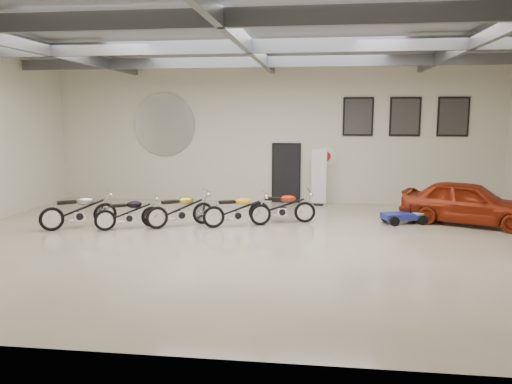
# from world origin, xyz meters

# --- Properties ---
(floor) EXTENTS (16.00, 12.00, 0.01)m
(floor) POSITION_xyz_m (0.00, 0.00, 0.00)
(floor) COLOR #C2B594
(floor) RESTS_ON ground
(ceiling) EXTENTS (16.00, 12.00, 0.01)m
(ceiling) POSITION_xyz_m (0.00, 0.00, 5.00)
(ceiling) COLOR slate
(ceiling) RESTS_ON back_wall
(back_wall) EXTENTS (16.00, 0.02, 5.00)m
(back_wall) POSITION_xyz_m (0.00, 6.00, 2.50)
(back_wall) COLOR beige
(back_wall) RESTS_ON floor
(ceiling_beams) EXTENTS (15.80, 11.80, 0.32)m
(ceiling_beams) POSITION_xyz_m (0.00, 0.00, 4.75)
(ceiling_beams) COLOR #515358
(ceiling_beams) RESTS_ON ceiling
(door) EXTENTS (0.92, 0.08, 2.10)m
(door) POSITION_xyz_m (0.50, 5.95, 1.05)
(door) COLOR black
(door) RESTS_ON back_wall
(logo_plaque) EXTENTS (2.30, 0.06, 1.16)m
(logo_plaque) POSITION_xyz_m (-4.00, 5.95, 2.80)
(logo_plaque) COLOR silver
(logo_plaque) RESTS_ON back_wall
(poster_left) EXTENTS (1.05, 0.08, 1.35)m
(poster_left) POSITION_xyz_m (3.00, 5.96, 3.10)
(poster_left) COLOR black
(poster_left) RESTS_ON back_wall
(poster_mid) EXTENTS (1.05, 0.08, 1.35)m
(poster_mid) POSITION_xyz_m (4.60, 5.96, 3.10)
(poster_mid) COLOR black
(poster_mid) RESTS_ON back_wall
(poster_right) EXTENTS (1.05, 0.08, 1.35)m
(poster_right) POSITION_xyz_m (6.20, 5.96, 3.10)
(poster_right) COLOR black
(poster_right) RESTS_ON back_wall
(oil_sign) EXTENTS (0.72, 0.10, 0.72)m
(oil_sign) POSITION_xyz_m (1.90, 5.95, 1.70)
(oil_sign) COLOR white
(oil_sign) RESTS_ON back_wall
(banner_stand) EXTENTS (0.55, 0.27, 1.95)m
(banner_stand) POSITION_xyz_m (1.68, 5.50, 0.97)
(banner_stand) COLOR white
(banner_stand) RESTS_ON floor
(motorcycle_silver) EXTENTS (2.04, 1.71, 1.07)m
(motorcycle_silver) POSITION_xyz_m (-4.99, 1.00, 0.53)
(motorcycle_silver) COLOR silver
(motorcycle_silver) RESTS_ON floor
(motorcycle_black) EXTENTS (1.85, 1.41, 0.95)m
(motorcycle_black) POSITION_xyz_m (-3.58, 1.11, 0.47)
(motorcycle_black) COLOR silver
(motorcycle_black) RESTS_ON floor
(motorcycle_gold) EXTENTS (1.96, 1.66, 1.03)m
(motorcycle_gold) POSITION_xyz_m (-2.22, 1.58, 0.51)
(motorcycle_gold) COLOR silver
(motorcycle_gold) RESTS_ON floor
(motorcycle_yellow) EXTENTS (2.03, 1.26, 1.01)m
(motorcycle_yellow) POSITION_xyz_m (-0.61, 1.76, 0.51)
(motorcycle_yellow) COLOR silver
(motorcycle_yellow) RESTS_ON floor
(motorcycle_red) EXTENTS (1.99, 0.86, 1.00)m
(motorcycle_red) POSITION_xyz_m (0.62, 2.46, 0.50)
(motorcycle_red) COLOR silver
(motorcycle_red) RESTS_ON floor
(go_kart) EXTENTS (1.72, 1.15, 0.57)m
(go_kart) POSITION_xyz_m (4.32, 2.87, 0.29)
(go_kart) COLOR navy
(go_kart) RESTS_ON floor
(vintage_car) EXTENTS (2.87, 4.02, 1.27)m
(vintage_car) POSITION_xyz_m (6.00, 2.95, 0.64)
(vintage_car) COLOR maroon
(vintage_car) RESTS_ON floor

